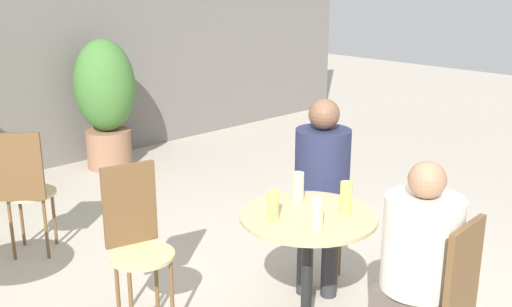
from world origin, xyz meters
name	(u,v)px	position (x,y,z in m)	size (l,w,h in m)	color
cafe_table_near	(308,249)	(0.07, 0.02, 0.56)	(0.73, 0.73, 0.76)	black
bistro_chair_0	(444,298)	(0.12, -0.76, 0.57)	(0.37, 0.37, 0.95)	tan
bistro_chair_1	(323,197)	(0.72, 0.45, 0.57)	(0.42, 0.41, 0.95)	tan
bistro_chair_2	(136,232)	(-0.48, 0.83, 0.57)	(0.38, 0.39, 0.95)	tan
bistro_chair_3	(25,183)	(-0.59, 2.08, 0.57)	(0.42, 0.42, 0.95)	tan
seated_person_0	(417,260)	(0.11, -0.61, 0.71)	(0.36, 0.37, 1.19)	brown
seated_person_1	(322,179)	(0.60, 0.37, 0.74)	(0.44, 0.43, 1.25)	#2D2D33
beer_glass_0	(317,214)	(-0.05, -0.14, 0.84)	(0.06, 0.06, 0.17)	beige
beer_glass_1	(346,198)	(0.23, -0.10, 0.85)	(0.07, 0.07, 0.17)	#DBC65B
beer_glass_2	(298,187)	(0.17, 0.19, 0.84)	(0.07, 0.07, 0.17)	beige
beer_glass_3	(273,205)	(-0.10, 0.11, 0.84)	(0.06, 0.06, 0.16)	#DBC65B
potted_plant_1	(106,98)	(0.94, 3.58, 0.75)	(0.62, 0.62, 1.35)	#93664C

